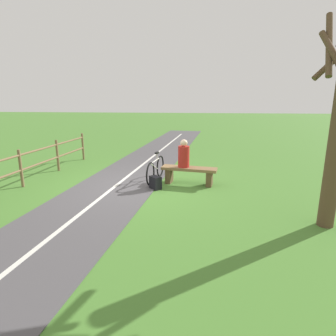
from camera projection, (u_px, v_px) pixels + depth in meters
name	position (u px, v px, depth m)	size (l,w,h in m)	color
ground_plane	(137.00, 186.00, 8.13)	(80.00, 80.00, 0.00)	#477A2D
paved_path	(21.00, 261.00, 4.36)	(2.34, 36.00, 0.02)	#4C494C
path_centre_line	(21.00, 261.00, 4.36)	(0.10, 32.00, 0.00)	silver
bench	(189.00, 173.00, 8.21)	(1.65, 0.68, 0.51)	brown
person_seated	(184.00, 155.00, 8.12)	(0.38, 0.38, 0.81)	#B2231E
bicycle	(156.00, 169.00, 8.53)	(0.31, 1.65, 0.87)	black
backpack	(156.00, 183.00, 7.80)	(0.38, 0.37, 0.36)	black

